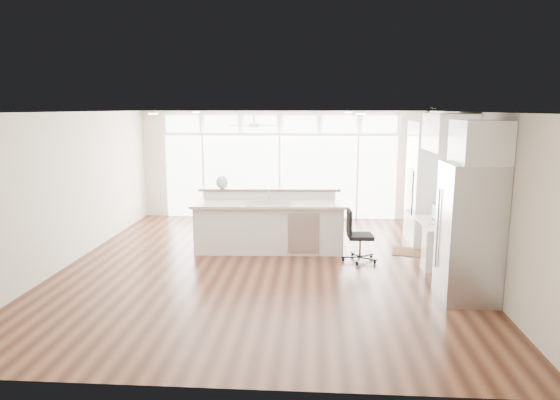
{
  "coord_description": "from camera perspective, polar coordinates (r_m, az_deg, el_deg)",
  "views": [
    {
      "loc": [
        0.87,
        -8.51,
        2.76
      ],
      "look_at": [
        0.24,
        0.6,
        1.08
      ],
      "focal_mm": 32.0,
      "sensor_mm": 36.0,
      "label": 1
    }
  ],
  "objects": [
    {
      "name": "refrigerator",
      "position": [
        7.71,
        20.8,
        -3.46
      ],
      "size": [
        0.76,
        0.9,
        2.0
      ],
      "primitive_type": "cube",
      "color": "silver",
      "rests_on": "floor"
    },
    {
      "name": "glass_wall",
      "position": [
        12.6,
        -0.03,
        2.64
      ],
      "size": [
        5.8,
        0.06,
        2.08
      ],
      "primitive_type": "cube",
      "color": "white",
      "rests_on": "wall_back"
    },
    {
      "name": "floor",
      "position": [
        8.99,
        -1.79,
        -7.51
      ],
      "size": [
        7.0,
        8.0,
        0.02
      ],
      "primitive_type": "cube",
      "color": "#3D1E12",
      "rests_on": "ground"
    },
    {
      "name": "potted_plant",
      "position": [
        10.57,
        16.76,
        9.19
      ],
      "size": [
        0.27,
        0.3,
        0.22
      ],
      "primitive_type": "imported",
      "rotation": [
        0.0,
        0.0,
        0.08
      ],
      "color": "#315F28",
      "rests_on": "oven_cabinet"
    },
    {
      "name": "ceiling_fan",
      "position": [
        11.4,
        -2.98,
        9.02
      ],
      "size": [
        1.16,
        1.16,
        0.32
      ],
      "primitive_type": "cube",
      "color": "white",
      "rests_on": "ceiling"
    },
    {
      "name": "wall_left",
      "position": [
        9.67,
        -22.96,
        1.22
      ],
      "size": [
        0.04,
        8.0,
        2.7
      ],
      "primitive_type": "cube",
      "color": "beige",
      "rests_on": "floor"
    },
    {
      "name": "rug",
      "position": [
        10.09,
        15.28,
        -5.78
      ],
      "size": [
        1.0,
        0.81,
        0.01
      ],
      "primitive_type": "cube",
      "rotation": [
        0.0,
        0.0,
        -0.19
      ],
      "color": "#342110",
      "rests_on": "floor"
    },
    {
      "name": "recessed_lights",
      "position": [
        8.75,
        -1.76,
        9.91
      ],
      "size": [
        3.4,
        3.0,
        0.02
      ],
      "primitive_type": "cube",
      "color": "white",
      "rests_on": "ceiling"
    },
    {
      "name": "wall_front",
      "position": [
        4.8,
        -6.66,
        -6.7
      ],
      "size": [
        7.0,
        0.04,
        2.7
      ],
      "primitive_type": "cube",
      "color": "beige",
      "rests_on": "floor"
    },
    {
      "name": "desk_nook",
      "position": [
        9.4,
        17.8,
        -4.74
      ],
      "size": [
        0.72,
        1.3,
        0.76
      ],
      "primitive_type": "cube",
      "color": "white",
      "rests_on": "floor"
    },
    {
      "name": "keyboard",
      "position": [
        9.25,
        16.43,
        -2.42
      ],
      "size": [
        0.18,
        0.37,
        0.02
      ],
      "primitive_type": "cube",
      "rotation": [
        0.0,
        0.0,
        0.14
      ],
      "color": "white",
      "rests_on": "desk_nook"
    },
    {
      "name": "monitor",
      "position": [
        9.26,
        17.51,
        -1.41
      ],
      "size": [
        0.11,
        0.43,
        0.35
      ],
      "primitive_type": "cube",
      "rotation": [
        0.0,
        0.0,
        0.09
      ],
      "color": "black",
      "rests_on": "desk_nook"
    },
    {
      "name": "office_chair",
      "position": [
        9.21,
        9.17,
        -4.05
      ],
      "size": [
        0.53,
        0.49,
        0.95
      ],
      "primitive_type": "cube",
      "rotation": [
        0.0,
        0.0,
        0.07
      ],
      "color": "black",
      "rests_on": "floor"
    },
    {
      "name": "upper_cabinets",
      "position": [
        9.12,
        18.74,
        7.31
      ],
      "size": [
        0.64,
        1.3,
        0.64
      ],
      "primitive_type": "cube",
      "color": "white",
      "rests_on": "wall_right"
    },
    {
      "name": "ceiling",
      "position": [
        8.55,
        -1.89,
        10.03
      ],
      "size": [
        7.0,
        8.0,
        0.02
      ],
      "primitive_type": "cube",
      "color": "white",
      "rests_on": "wall_back"
    },
    {
      "name": "transom_row",
      "position": [
        12.49,
        -0.03,
        8.69
      ],
      "size": [
        5.9,
        0.06,
        0.4
      ],
      "primitive_type": "cube",
      "color": "white",
      "rests_on": "wall_back"
    },
    {
      "name": "kitchen_island",
      "position": [
        9.72,
        -1.28,
        -2.48
      ],
      "size": [
        3.01,
        1.27,
        1.18
      ],
      "primitive_type": "cube",
      "rotation": [
        0.0,
        0.0,
        0.05
      ],
      "color": "white",
      "rests_on": "floor"
    },
    {
      "name": "fridge_cabinet",
      "position": [
        7.54,
        21.88,
        6.19
      ],
      "size": [
        0.64,
        0.9,
        0.6
      ],
      "primitive_type": "cube",
      "color": "white",
      "rests_on": "wall_right"
    },
    {
      "name": "fishbowl",
      "position": [
        10.06,
        -6.63,
        2.04
      ],
      "size": [
        0.26,
        0.26,
        0.26
      ],
      "primitive_type": "sphere",
      "rotation": [
        0.0,
        0.0,
        -0.0
      ],
      "color": "silver",
      "rests_on": "kitchen_island"
    },
    {
      "name": "desk_window",
      "position": [
        9.26,
        20.19,
        2.29
      ],
      "size": [
        0.04,
        0.85,
        0.85
      ],
      "primitive_type": "cube",
      "color": "white",
      "rests_on": "wall_right"
    },
    {
      "name": "wall_right",
      "position": [
        9.02,
        20.87,
        0.75
      ],
      "size": [
        0.04,
        8.0,
        2.7
      ],
      "primitive_type": "cube",
      "color": "beige",
      "rests_on": "floor"
    },
    {
      "name": "wall_back",
      "position": [
        12.62,
        -0.01,
        4.02
      ],
      "size": [
        7.0,
        0.04,
        2.7
      ],
      "primitive_type": "cube",
      "color": "beige",
      "rests_on": "floor"
    },
    {
      "name": "framed_photos",
      "position": [
        9.87,
        19.15,
        1.94
      ],
      "size": [
        0.06,
        0.22,
        0.8
      ],
      "primitive_type": "cube",
      "color": "black",
      "rests_on": "wall_right"
    },
    {
      "name": "oven_cabinet",
      "position": [
        10.67,
        16.38,
        1.88
      ],
      "size": [
        0.64,
        1.2,
        2.5
      ],
      "primitive_type": "cube",
      "color": "white",
      "rests_on": "floor"
    }
  ]
}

